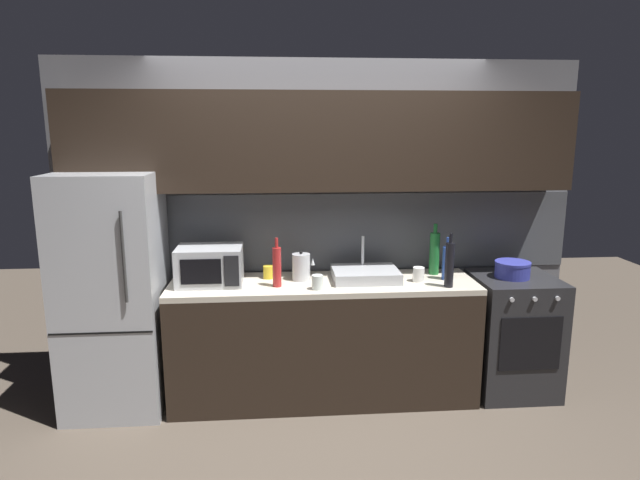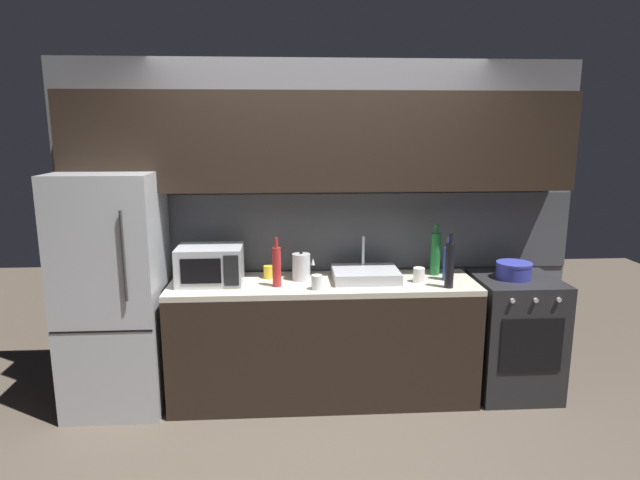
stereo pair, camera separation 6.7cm
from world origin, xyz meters
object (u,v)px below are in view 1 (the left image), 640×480
at_px(cooking_pot, 512,269).
at_px(oven_range, 512,334).
at_px(wine_bottle_blue, 447,262).
at_px(wine_bottle_green, 434,253).
at_px(kettle, 301,267).
at_px(mug_clear, 317,282).
at_px(refrigerator, 113,293).
at_px(wine_bottle_red, 277,266).
at_px(mug_white, 418,274).
at_px(mug_yellow, 269,272).
at_px(microwave, 210,265).
at_px(wine_bottle_dark, 449,264).

bearing_deg(cooking_pot, oven_range, -2.32).
bearing_deg(wine_bottle_blue, wine_bottle_green, 109.07).
bearing_deg(kettle, wine_bottle_green, 4.60).
height_order(wine_bottle_green, mug_clear, wine_bottle_green).
relative_size(refrigerator, wine_bottle_red, 4.87).
xyz_separation_m(kettle, wine_bottle_red, (-0.18, -0.16, 0.05)).
xyz_separation_m(kettle, wine_bottle_blue, (1.07, -0.07, 0.03)).
height_order(wine_bottle_green, mug_white, wine_bottle_green).
xyz_separation_m(wine_bottle_red, mug_white, (1.03, 0.04, -0.09)).
xyz_separation_m(mug_yellow, mug_clear, (0.34, -0.31, 0.00)).
relative_size(microwave, wine_bottle_blue, 1.46).
bearing_deg(wine_bottle_green, refrigerator, -176.45).
bearing_deg(wine_bottle_dark, wine_bottle_blue, 76.19).
height_order(kettle, wine_bottle_green, wine_bottle_green).
xyz_separation_m(microwave, cooking_pot, (2.23, -0.02, -0.07)).
relative_size(oven_range, microwave, 1.96).
xyz_separation_m(mug_white, cooking_pot, (0.73, 0.05, 0.01)).
relative_size(mug_clear, cooking_pot, 0.39).
height_order(refrigerator, mug_white, refrigerator).
relative_size(wine_bottle_blue, mug_white, 2.98).
xyz_separation_m(wine_bottle_green, cooking_pot, (0.56, -0.15, -0.10)).
relative_size(wine_bottle_green, mug_white, 3.68).
bearing_deg(oven_range, wine_bottle_dark, -161.28).
distance_m(mug_clear, mug_white, 0.76).
distance_m(refrigerator, mug_clear, 1.45).
bearing_deg(wine_bottle_red, wine_bottle_dark, -5.11).
bearing_deg(mug_clear, mug_white, 10.43).
bearing_deg(mug_clear, cooking_pot, 7.23).
bearing_deg(oven_range, wine_bottle_blue, -179.19).
bearing_deg(microwave, refrigerator, -178.45).
height_order(refrigerator, wine_bottle_green, refrigerator).
relative_size(oven_range, wine_bottle_red, 2.57).
distance_m(wine_bottle_green, wine_bottle_blue, 0.17).
relative_size(mug_yellow, cooking_pot, 0.37).
bearing_deg(mug_white, oven_range, 3.61).
relative_size(refrigerator, wine_bottle_green, 4.39).
height_order(wine_bottle_red, mug_white, wine_bottle_red).
bearing_deg(microwave, mug_white, -2.58).
distance_m(wine_bottle_blue, mug_yellow, 1.32).
bearing_deg(kettle, oven_range, -2.32).
height_order(wine_bottle_dark, cooking_pot, wine_bottle_dark).
distance_m(oven_range, mug_clear, 1.60).
relative_size(oven_range, wine_bottle_blue, 2.86).
bearing_deg(mug_white, cooking_pot, 3.88).
relative_size(kettle, wine_bottle_red, 0.63).
distance_m(refrigerator, kettle, 1.34).
bearing_deg(refrigerator, mug_white, -1.29).
height_order(mug_yellow, mug_clear, mug_clear).
bearing_deg(wine_bottle_blue, mug_clear, -169.62).
height_order(mug_clear, mug_white, mug_white).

